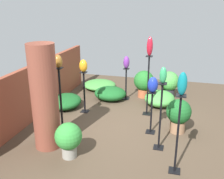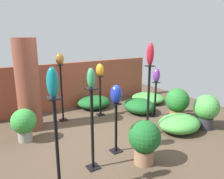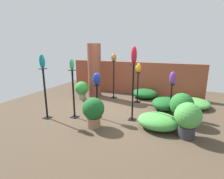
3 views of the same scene
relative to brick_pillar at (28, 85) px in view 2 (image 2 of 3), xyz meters
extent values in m
plane|color=#4C3D2D|center=(1.31, -1.38, -1.05)|extent=(8.00, 8.00, 0.00)
cube|color=brown|center=(1.31, 0.97, -0.37)|extent=(5.60, 0.12, 1.35)
cylinder|color=brown|center=(0.00, 0.00, 0.00)|extent=(0.52, 0.52, 2.10)
cube|color=black|center=(-0.19, -2.53, -0.34)|extent=(0.04, 0.04, 1.42)
cube|color=black|center=(-0.19, -2.53, 0.36)|extent=(0.16, 0.16, 0.02)
cube|color=black|center=(1.81, -0.10, -1.04)|extent=(0.20, 0.20, 0.01)
cube|color=black|center=(1.81, -0.10, -0.50)|extent=(0.04, 0.04, 1.09)
cube|color=black|center=(1.81, -0.10, 0.04)|extent=(0.16, 0.16, 0.02)
cube|color=black|center=(1.11, -1.94, -1.04)|extent=(0.20, 0.20, 0.01)
cube|color=black|center=(1.11, -1.94, -0.57)|extent=(0.04, 0.04, 0.96)
cube|color=black|center=(1.11, -1.94, -0.10)|extent=(0.16, 0.16, 0.01)
cube|color=black|center=(0.80, 0.07, -1.04)|extent=(0.20, 0.20, 0.01)
cube|color=black|center=(0.80, 0.07, -0.33)|extent=(0.04, 0.04, 1.44)
cube|color=black|center=(0.80, 0.07, 0.38)|extent=(0.16, 0.16, 0.02)
cube|color=black|center=(3.02, -0.95, -1.04)|extent=(0.20, 0.20, 0.01)
cube|color=black|center=(3.02, -0.95, -0.58)|extent=(0.04, 0.04, 0.94)
cube|color=black|center=(3.02, -0.95, -0.12)|extent=(0.16, 0.16, 0.01)
cube|color=black|center=(2.08, -1.72, -1.04)|extent=(0.20, 0.20, 0.01)
cube|color=black|center=(2.08, -1.72, -0.28)|extent=(0.04, 0.04, 1.54)
cube|color=black|center=(2.08, -1.72, 0.48)|extent=(0.16, 0.16, 0.02)
cube|color=black|center=(0.50, -2.18, -1.04)|extent=(0.20, 0.20, 0.01)
cube|color=black|center=(0.50, -2.18, -0.36)|extent=(0.04, 0.04, 1.37)
cube|color=black|center=(0.50, -2.18, 0.32)|extent=(0.16, 0.16, 0.02)
ellipsoid|color=#0F727A|center=(-0.19, -2.53, 0.56)|extent=(0.14, 0.15, 0.38)
ellipsoid|color=orange|center=(1.81, -0.10, 0.21)|extent=(0.21, 0.21, 0.33)
ellipsoid|color=#192D9E|center=(1.11, -1.94, 0.08)|extent=(0.21, 0.22, 0.34)
ellipsoid|color=brown|center=(0.80, 0.07, 0.53)|extent=(0.19, 0.18, 0.28)
ellipsoid|color=#6B2D8C|center=(3.02, -0.95, 0.07)|extent=(0.19, 0.18, 0.36)
ellipsoid|color=maroon|center=(2.08, -1.72, 0.72)|extent=(0.15, 0.15, 0.47)
ellipsoid|color=#2D9356|center=(0.50, -2.18, 0.48)|extent=(0.12, 0.13, 0.31)
cylinder|color=#B25B38|center=(3.32, -1.44, -0.92)|extent=(0.34, 0.34, 0.26)
sphere|color=#236B28|center=(3.32, -1.44, -0.53)|extent=(0.61, 0.61, 0.61)
cylinder|color=gray|center=(-0.26, -0.58, -0.94)|extent=(0.28, 0.28, 0.22)
sphere|color=#338C38|center=(-0.26, -0.58, -0.61)|extent=(0.51, 0.51, 0.51)
cylinder|color=#936B4C|center=(1.31, -2.52, -0.92)|extent=(0.34, 0.34, 0.26)
sphere|color=#195923|center=(1.31, -2.52, -0.55)|extent=(0.55, 0.55, 0.55)
cylinder|color=#2D2D33|center=(3.47, -2.18, -0.91)|extent=(0.36, 0.36, 0.28)
sphere|color=#479942|center=(3.47, -2.18, -0.53)|extent=(0.58, 0.58, 0.58)
ellipsoid|color=#195923|center=(2.83, -0.52, -0.85)|extent=(0.82, 0.95, 0.39)
ellipsoid|color=#195923|center=(1.93, 0.53, -0.87)|extent=(0.99, 0.89, 0.35)
ellipsoid|color=#479942|center=(2.82, -1.97, -0.86)|extent=(1.02, 0.84, 0.38)
ellipsoid|color=#479942|center=(3.70, 0.09, -0.91)|extent=(1.02, 1.07, 0.28)
camera|label=1|loc=(-4.20, -2.49, 1.80)|focal=42.00mm
camera|label=2|loc=(-0.95, -5.07, 1.12)|focal=35.00mm
camera|label=3|loc=(3.31, -6.11, 0.95)|focal=28.00mm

